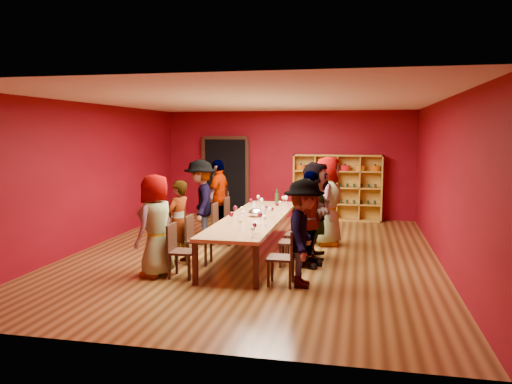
# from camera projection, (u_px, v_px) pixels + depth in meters

# --- Properties ---
(room_shell) EXTENTS (7.10, 9.10, 3.04)m
(room_shell) POSITION_uv_depth(u_px,v_px,m) (255.00, 179.00, 9.71)
(room_shell) COLOR #523215
(room_shell) RESTS_ON ground
(tasting_table) EXTENTS (1.10, 4.50, 0.75)m
(tasting_table) POSITION_uv_depth(u_px,v_px,m) (255.00, 219.00, 9.80)
(tasting_table) COLOR #AE7848
(tasting_table) RESTS_ON ground
(doorway) EXTENTS (1.40, 0.17, 2.30)m
(doorway) POSITION_uv_depth(u_px,v_px,m) (226.00, 177.00, 14.43)
(doorway) COLOR black
(doorway) RESTS_ON ground
(shelving_unit) EXTENTS (2.40, 0.40, 1.80)m
(shelving_unit) POSITION_uv_depth(u_px,v_px,m) (337.00, 184.00, 13.68)
(shelving_unit) COLOR #B78129
(shelving_unit) RESTS_ON ground
(chair_person_left_0) EXTENTS (0.42, 0.42, 0.89)m
(chair_person_left_0) POSITION_uv_depth(u_px,v_px,m) (178.00, 248.00, 8.25)
(chair_person_left_0) COLOR black
(chair_person_left_0) RESTS_ON ground
(person_left_0) EXTENTS (0.64, 0.92, 1.71)m
(person_left_0) POSITION_uv_depth(u_px,v_px,m) (156.00, 225.00, 8.29)
(person_left_0) COLOR #46454A
(person_left_0) RESTS_ON ground
(chair_person_left_1) EXTENTS (0.42, 0.42, 0.89)m
(chair_person_left_1) POSITION_uv_depth(u_px,v_px,m) (195.00, 237.00, 9.10)
(chair_person_left_1) COLOR black
(chair_person_left_1) RESTS_ON ground
(person_left_1) EXTENTS (0.55, 0.65, 1.53)m
(person_left_1) POSITION_uv_depth(u_px,v_px,m) (178.00, 222.00, 9.14)
(person_left_1) COLOR #151E3B
(person_left_1) RESTS_ON ground
(chair_person_left_3) EXTENTS (0.42, 0.42, 0.89)m
(chair_person_left_3) POSITION_uv_depth(u_px,v_px,m) (220.00, 222.00, 10.69)
(chair_person_left_3) COLOR black
(chair_person_left_3) RESTS_ON ground
(person_left_3) EXTENTS (0.84, 1.27, 1.82)m
(person_left_3) POSITION_uv_depth(u_px,v_px,m) (201.00, 202.00, 10.73)
(person_left_3) COLOR #131936
(person_left_3) RESTS_ON ground
(chair_person_left_4) EXTENTS (0.42, 0.42, 0.89)m
(chair_person_left_4) POSITION_uv_depth(u_px,v_px,m) (232.00, 214.00, 11.64)
(chair_person_left_4) COLOR black
(chair_person_left_4) RESTS_ON ground
(person_left_4) EXTENTS (0.59, 1.09, 1.77)m
(person_left_4) POSITION_uv_depth(u_px,v_px,m) (219.00, 197.00, 11.66)
(person_left_4) COLOR #141C37
(person_left_4) RESTS_ON ground
(chair_person_right_0) EXTENTS (0.42, 0.42, 0.89)m
(chair_person_right_0) POSITION_uv_depth(u_px,v_px,m) (286.00, 254.00, 7.81)
(chair_person_right_0) COLOR black
(chair_person_right_0) RESTS_ON ground
(person_right_0) EXTENTS (0.49, 1.10, 1.69)m
(person_right_0) POSITION_uv_depth(u_px,v_px,m) (304.00, 233.00, 7.71)
(person_right_0) COLOR pink
(person_right_0) RESTS_ON ground
(chair_person_right_1) EXTENTS (0.42, 0.42, 0.89)m
(chair_person_right_1) POSITION_uv_depth(u_px,v_px,m) (296.00, 239.00, 8.93)
(chair_person_right_1) COLOR black
(chair_person_right_1) RESTS_ON ground
(person_right_1) EXTENTS (0.76, 1.10, 1.72)m
(person_right_1) POSITION_uv_depth(u_px,v_px,m) (309.00, 219.00, 8.84)
(person_right_1) COLOR pink
(person_right_1) RESTS_ON ground
(chair_person_right_2) EXTENTS (0.42, 0.42, 0.89)m
(chair_person_right_2) POSITION_uv_depth(u_px,v_px,m) (300.00, 231.00, 9.62)
(chair_person_right_2) COLOR black
(chair_person_right_2) RESTS_ON ground
(person_right_2) EXTENTS (0.59, 1.74, 1.85)m
(person_right_2) POSITION_uv_depth(u_px,v_px,m) (315.00, 210.00, 9.51)
(person_right_2) COLOR #141537
(person_right_2) RESTS_ON ground
(chair_person_right_3) EXTENTS (0.42, 0.42, 0.89)m
(chair_person_right_3) POSITION_uv_depth(u_px,v_px,m) (307.00, 221.00, 10.74)
(chair_person_right_3) COLOR black
(chair_person_right_3) RESTS_ON ground
(person_right_3) EXTENTS (0.52, 0.93, 1.89)m
(person_right_3) POSITION_uv_depth(u_px,v_px,m) (328.00, 201.00, 10.59)
(person_right_3) COLOR #47474B
(person_right_3) RESTS_ON ground
(wine_glass_0) EXTENTS (0.07, 0.07, 0.18)m
(wine_glass_0) POSITION_uv_depth(u_px,v_px,m) (272.00, 209.00, 9.85)
(wine_glass_0) COLOR white
(wine_glass_0) RESTS_ON tasting_table
(wine_glass_1) EXTENTS (0.08, 0.08, 0.19)m
(wine_glass_1) POSITION_uv_depth(u_px,v_px,m) (258.00, 197.00, 11.69)
(wine_glass_1) COLOR white
(wine_glass_1) RESTS_ON tasting_table
(wine_glass_2) EXTENTS (0.07, 0.07, 0.18)m
(wine_glass_2) POSITION_uv_depth(u_px,v_px,m) (242.00, 209.00, 9.94)
(wine_glass_2) COLOR white
(wine_glass_2) RESTS_ON tasting_table
(wine_glass_3) EXTENTS (0.07, 0.07, 0.18)m
(wine_glass_3) POSITION_uv_depth(u_px,v_px,m) (240.00, 222.00, 8.46)
(wine_glass_3) COLOR white
(wine_glass_3) RESTS_ON tasting_table
(wine_glass_4) EXTENTS (0.08, 0.08, 0.21)m
(wine_glass_4) POSITION_uv_depth(u_px,v_px,m) (231.00, 215.00, 9.08)
(wine_glass_4) COLOR white
(wine_glass_4) RESTS_ON tasting_table
(wine_glass_5) EXTENTS (0.09, 0.09, 0.21)m
(wine_glass_5) POSITION_uv_depth(u_px,v_px,m) (270.00, 210.00, 9.64)
(wine_glass_5) COLOR white
(wine_glass_5) RESTS_ON tasting_table
(wine_glass_6) EXTENTS (0.08, 0.08, 0.21)m
(wine_glass_6) POSITION_uv_depth(u_px,v_px,m) (261.00, 200.00, 11.04)
(wine_glass_6) COLOR white
(wine_glass_6) RESTS_ON tasting_table
(wine_glass_7) EXTENTS (0.07, 0.07, 0.18)m
(wine_glass_7) POSITION_uv_depth(u_px,v_px,m) (266.00, 208.00, 10.08)
(wine_glass_7) COLOR white
(wine_glass_7) RESTS_ON tasting_table
(wine_glass_8) EXTENTS (0.07, 0.07, 0.18)m
(wine_glass_8) POSITION_uv_depth(u_px,v_px,m) (283.00, 198.00, 11.57)
(wine_glass_8) COLOR white
(wine_glass_8) RESTS_ON tasting_table
(wine_glass_9) EXTENTS (0.08, 0.08, 0.19)m
(wine_glass_9) POSITION_uv_depth(u_px,v_px,m) (280.00, 203.00, 10.68)
(wine_glass_9) COLOR white
(wine_glass_9) RESTS_ON tasting_table
(wine_glass_10) EXTENTS (0.09, 0.09, 0.21)m
(wine_glass_10) POSITION_uv_depth(u_px,v_px,m) (251.00, 201.00, 10.88)
(wine_glass_10) COLOR white
(wine_glass_10) RESTS_ON tasting_table
(wine_glass_11) EXTENTS (0.09, 0.09, 0.22)m
(wine_glass_11) POSITION_uv_depth(u_px,v_px,m) (235.00, 209.00, 9.79)
(wine_glass_11) COLOR white
(wine_glass_11) RESTS_ON tasting_table
(wine_glass_12) EXTENTS (0.09, 0.09, 0.22)m
(wine_glass_12) POSITION_uv_depth(u_px,v_px,m) (260.00, 215.00, 8.98)
(wine_glass_12) COLOR white
(wine_glass_12) RESTS_ON tasting_table
(wine_glass_13) EXTENTS (0.07, 0.07, 0.18)m
(wine_glass_13) POSITION_uv_depth(u_px,v_px,m) (255.00, 226.00, 8.12)
(wine_glass_13) COLOR white
(wine_glass_13) RESTS_ON tasting_table
(wine_glass_14) EXTENTS (0.08, 0.08, 0.19)m
(wine_glass_14) POSITION_uv_depth(u_px,v_px,m) (264.00, 218.00, 8.82)
(wine_glass_14) COLOR white
(wine_glass_14) RESTS_ON tasting_table
(wine_glass_15) EXTENTS (0.09, 0.09, 0.22)m
(wine_glass_15) POSITION_uv_depth(u_px,v_px,m) (286.00, 198.00, 11.36)
(wine_glass_15) COLOR white
(wine_glass_15) RESTS_ON tasting_table
(wine_glass_16) EXTENTS (0.08, 0.08, 0.20)m
(wine_glass_16) POSITION_uv_depth(u_px,v_px,m) (243.00, 213.00, 9.30)
(wine_glass_16) COLOR white
(wine_glass_16) RESTS_ON tasting_table
(wine_glass_17) EXTENTS (0.07, 0.07, 0.18)m
(wine_glass_17) POSITION_uv_depth(u_px,v_px,m) (253.00, 229.00, 7.84)
(wine_glass_17) COLOR white
(wine_glass_17) RESTS_ON tasting_table
(wine_glass_18) EXTENTS (0.08, 0.08, 0.19)m
(wine_glass_18) POSITION_uv_depth(u_px,v_px,m) (277.00, 205.00, 10.45)
(wine_glass_18) COLOR white
(wine_glass_18) RESTS_ON tasting_table
(spittoon_bowl) EXTENTS (0.32, 0.32, 0.17)m
(spittoon_bowl) POSITION_uv_depth(u_px,v_px,m) (256.00, 213.00, 9.80)
(spittoon_bowl) COLOR silver
(spittoon_bowl) RESTS_ON tasting_table
(carafe_a) EXTENTS (0.10, 0.10, 0.24)m
(carafe_a) POSITION_uv_depth(u_px,v_px,m) (254.00, 208.00, 10.16)
(carafe_a) COLOR white
(carafe_a) RESTS_ON tasting_table
(carafe_b) EXTENTS (0.12, 0.12, 0.26)m
(carafe_b) POSITION_uv_depth(u_px,v_px,m) (264.00, 213.00, 9.49)
(carafe_b) COLOR white
(carafe_b) RESTS_ON tasting_table
(wine_bottle) EXTENTS (0.11, 0.11, 0.35)m
(wine_bottle) POSITION_uv_depth(u_px,v_px,m) (277.00, 198.00, 11.59)
(wine_bottle) COLOR #143819
(wine_bottle) RESTS_ON tasting_table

